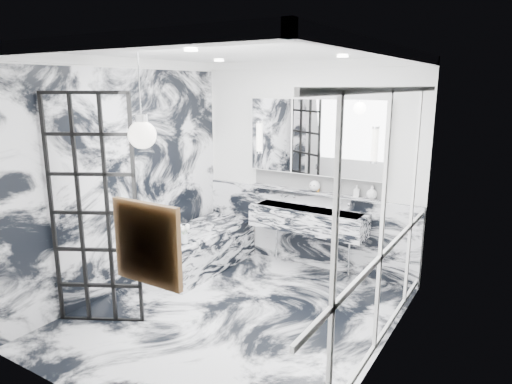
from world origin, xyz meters
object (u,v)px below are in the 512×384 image
Objects in this scene: bathtub at (200,248)px; trough_sink at (308,220)px; mirror_cabinet at (316,137)px; crittall_door at (94,213)px.

trough_sink is at bearing 26.48° from bathtub.
mirror_cabinet reaches higher than trough_sink.
bathtub is at bearing 62.25° from crittall_door.
trough_sink is 0.97× the size of bathtub.
mirror_cabinet is (-0.00, 0.17, 1.09)m from trough_sink.
crittall_door is 1.97m from bathtub.
mirror_cabinet is (1.30, 2.57, 0.61)m from crittall_door.
bathtub is (-1.33, -0.66, -0.45)m from trough_sink.
trough_sink is at bearing -90.00° from mirror_cabinet.
bathtub is at bearing -153.52° from trough_sink.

